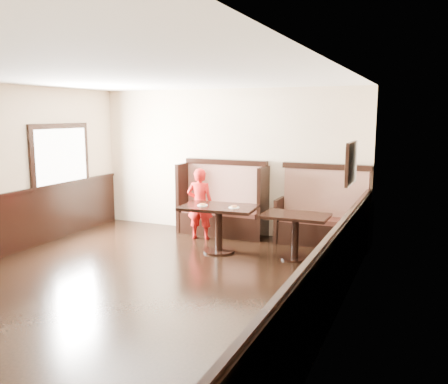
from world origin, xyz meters
The scene contains 9 objects.
ground centered at (0.00, 0.00, 0.00)m, with size 7.00×7.00×0.00m, color black.
room_shell centered at (-0.30, 0.28, 0.67)m, with size 7.00×7.00×7.00m.
booth_main centered at (0.00, 3.30, 0.53)m, with size 1.75×0.72×1.45m.
booth_neighbor centered at (1.95, 3.29, 0.48)m, with size 1.65×0.72×1.45m.
table_main centered at (0.43, 2.13, 0.61)m, with size 1.32×0.90×0.80m.
table_neighbor centered at (1.71, 2.28, 0.55)m, with size 1.06×0.70×0.73m.
child centered at (-0.24, 2.77, 0.67)m, with size 0.49×0.32×1.34m, color red.
pizza_plate_left centered at (0.17, 2.05, 0.81)m, with size 0.18×0.18×0.03m.
pizza_plate_right centered at (0.72, 2.09, 0.81)m, with size 0.18×0.18×0.03m.
Camera 1 is at (3.63, -4.99, 2.32)m, focal length 38.00 mm.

